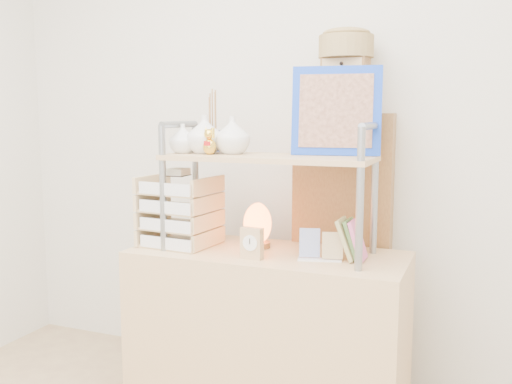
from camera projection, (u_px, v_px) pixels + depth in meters
desk at (267, 334)px, 2.54m from camera, size 1.20×0.50×0.75m
cabinet at (343, 254)px, 2.74m from camera, size 0.47×0.28×1.35m
hutch at (252, 147)px, 2.47m from camera, size 0.92×0.34×0.80m
letter_tray at (178, 215)px, 2.59m from camera, size 0.31×0.30×0.35m
salt_lamp at (258, 225)px, 2.56m from camera, size 0.13×0.12×0.20m
desk_clock at (252, 243)px, 2.36m from camera, size 0.10×0.05×0.13m
postcard_stand at (320, 251)px, 2.34m from camera, size 0.19×0.10×0.13m
drawer_chest at (345, 86)px, 2.62m from camera, size 0.20×0.16×0.25m
woven_basket at (346, 47)px, 2.59m from camera, size 0.25×0.25×0.10m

